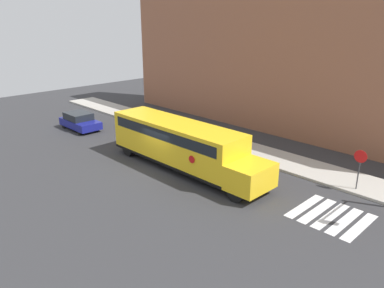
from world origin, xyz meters
name	(u,v)px	position (x,y,z in m)	size (l,w,h in m)	color
ground_plane	(161,168)	(0.00, 0.00, 0.00)	(60.00, 60.00, 0.00)	#333335
sidewalk_strip	(227,144)	(0.00, 6.50, 0.07)	(44.00, 3.00, 0.15)	#B2ADA3
building_backdrop	(281,54)	(0.00, 13.00, 6.26)	(32.00, 4.00, 12.51)	#935B42
crosswalk_stripes	(331,216)	(10.44, 2.00, 0.00)	(3.30, 3.20, 0.01)	white
school_bus	(181,143)	(0.90, 0.92, 1.70)	(11.77, 2.57, 2.94)	yellow
parked_car	(80,121)	(-11.51, 0.67, 0.70)	(4.00, 1.89, 1.41)	navy
stop_sign	(360,164)	(10.14, 5.54, 1.61)	(0.70, 0.10, 2.42)	#38383A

